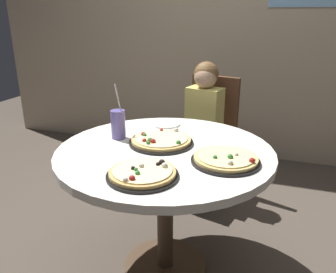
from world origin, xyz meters
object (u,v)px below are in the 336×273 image
pizza_cheese (143,173)px  pizza_pepperoni (226,159)px  chair_wooden (209,129)px  diner_child (199,142)px  dining_table (165,168)px  pizza_veggie (161,141)px  soda_cup (118,124)px  plate_small (166,124)px

pizza_cheese → pizza_pepperoni: (0.31, 0.26, -0.00)m
chair_wooden → diner_child: diner_child is taller
pizza_cheese → pizza_pepperoni: same height
dining_table → chair_wooden: (0.02, 1.03, -0.11)m
pizza_veggie → chair_wooden: bearing=86.1°
diner_child → pizza_cheese: diner_child is taller
diner_child → soda_cup: bearing=-109.9°
dining_table → soda_cup: size_ratio=3.66×
chair_wooden → soda_cup: soda_cup is taller
dining_table → plate_small: plate_small is taller
diner_child → pizza_pepperoni: 1.02m
chair_wooden → plate_small: chair_wooden is taller
soda_cup → dining_table: bearing=-13.3°
pizza_cheese → chair_wooden: bearing=89.8°
chair_wooden → soda_cup: (-0.32, -0.96, 0.30)m
pizza_veggie → pizza_pepperoni: 0.40m
chair_wooden → diner_child: size_ratio=0.88×
plate_small → dining_table: bearing=-71.6°
diner_child → pizza_veggie: 0.84m
dining_table → pizza_cheese: 0.36m
pizza_cheese → plate_small: size_ratio=1.74×
diner_child → pizza_cheese: bearing=-88.4°
pizza_pepperoni → plate_small: bearing=134.9°
dining_table → pizza_cheese: bearing=-87.3°
pizza_pepperoni → plate_small: (-0.45, 0.46, -0.01)m
pizza_cheese → soda_cup: bearing=127.8°
pizza_veggie → pizza_pepperoni: size_ratio=1.07×
diner_child → pizza_pepperoni: (0.34, -0.92, 0.28)m
pizza_veggie → pizza_cheese: bearing=-81.4°
pizza_cheese → dining_table: bearing=92.7°
plate_small → chair_wooden: bearing=77.0°
pizza_veggie → dining_table: bearing=-55.2°
soda_cup → plate_small: (0.17, 0.31, -0.08)m
plate_small → soda_cup: bearing=-118.6°
dining_table → pizza_cheese: size_ratio=3.59×
chair_wooden → pizza_veggie: 0.99m
dining_table → diner_child: bearing=91.1°
dining_table → pizza_pepperoni: 0.36m
chair_wooden → soda_cup: size_ratio=3.10×
diner_child → soda_cup: 0.90m
pizza_veggie → pizza_cheese: size_ratio=1.11×
soda_cup → plate_small: size_ratio=1.70×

